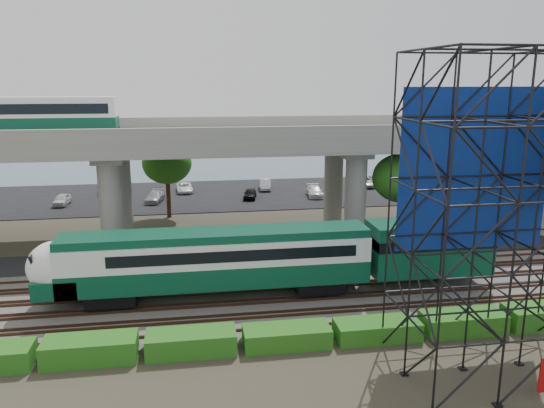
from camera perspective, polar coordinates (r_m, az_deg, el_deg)
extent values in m
plane|color=#474233|center=(32.81, -1.57, -11.56)|extent=(140.00, 140.00, 0.00)
cube|color=slate|center=(34.58, -2.00, -10.03)|extent=(90.00, 12.00, 0.20)
cube|color=black|center=(42.49, -3.40, -5.61)|extent=(90.00, 5.00, 0.08)
cube|color=black|center=(65.11, -5.43, 1.04)|extent=(90.00, 18.00, 0.08)
cube|color=#405C6A|center=(86.72, -6.35, 4.06)|extent=(140.00, 40.00, 0.03)
cube|color=#472D1E|center=(30.25, -0.89, -13.22)|extent=(90.00, 0.08, 0.16)
cube|color=#472D1E|center=(31.54, -1.26, -12.06)|extent=(90.00, 0.08, 0.16)
cube|color=#472D1E|center=(32.04, -1.40, -11.64)|extent=(90.00, 0.08, 0.16)
cube|color=#472D1E|center=(33.34, -1.73, -10.61)|extent=(90.00, 0.08, 0.16)
cube|color=#472D1E|center=(33.85, -1.85, -10.23)|extent=(90.00, 0.08, 0.16)
cube|color=#472D1E|center=(35.17, -2.15, -9.30)|extent=(90.00, 0.08, 0.16)
cube|color=#472D1E|center=(35.68, -2.26, -8.96)|extent=(90.00, 0.08, 0.16)
cube|color=#472D1E|center=(37.01, -2.52, -8.12)|extent=(90.00, 0.08, 0.16)
cube|color=#472D1E|center=(37.53, -2.62, -7.81)|extent=(90.00, 0.08, 0.16)
cube|color=#472D1E|center=(38.87, -2.86, -7.06)|extent=(90.00, 0.08, 0.16)
cube|color=black|center=(34.46, -16.84, -9.42)|extent=(3.00, 2.20, 0.90)
cube|color=black|center=(35.02, 4.96, -8.51)|extent=(3.00, 2.20, 0.90)
cube|color=#09432D|center=(33.71, -5.88, -7.31)|extent=(19.00, 3.00, 1.40)
cube|color=white|center=(33.23, -5.94, -4.97)|extent=(19.00, 3.00, 1.50)
cube|color=#09432D|center=(32.93, -5.98, -3.32)|extent=(19.00, 2.60, 0.50)
cube|color=black|center=(33.27, -4.22, -4.82)|extent=(15.00, 3.06, 0.70)
ellipsoid|color=white|center=(34.32, -22.06, -6.28)|extent=(3.60, 3.00, 3.20)
cube|color=#09432D|center=(34.67, -21.91, -7.92)|extent=(2.60, 3.00, 1.10)
cube|color=black|center=(34.44, -23.92, -5.51)|extent=(0.48, 2.00, 1.09)
cube|color=#09432D|center=(36.76, 16.49, -4.40)|extent=(8.00, 3.00, 3.40)
cube|color=#9E9B93|center=(45.98, -4.22, 6.78)|extent=(80.00, 12.00, 1.20)
cube|color=#9E9B93|center=(40.17, -3.56, 7.50)|extent=(80.00, 0.50, 1.10)
cube|color=#9E9B93|center=(51.58, -4.79, 8.75)|extent=(80.00, 0.50, 1.10)
cylinder|color=#9E9B93|center=(43.61, -16.93, -0.26)|extent=(1.80, 1.80, 8.00)
cylinder|color=#9E9B93|center=(50.39, -15.88, 1.58)|extent=(1.80, 1.80, 8.00)
cube|color=#9E9B93|center=(46.36, -16.67, 5.19)|extent=(2.40, 9.00, 0.60)
cylinder|color=#9E9B93|center=(45.30, 8.97, 0.65)|extent=(1.80, 1.80, 8.00)
cylinder|color=#9E9B93|center=(51.86, 6.62, 2.32)|extent=(1.80, 1.80, 8.00)
cube|color=#9E9B93|center=(47.95, 7.85, 5.87)|extent=(2.40, 9.00, 0.60)
cylinder|color=#9E9B93|center=(59.23, 23.67, 2.65)|extent=(1.80, 1.80, 8.00)
cube|color=#9E9B93|center=(55.85, 25.93, 5.70)|extent=(2.40, 9.00, 0.60)
cube|color=black|center=(47.22, -23.50, 7.05)|extent=(12.00, 2.50, 0.70)
cube|color=#09432D|center=(47.16, -23.59, 8.02)|extent=(12.00, 2.50, 0.90)
cube|color=white|center=(47.09, -23.71, 9.35)|extent=(12.00, 2.50, 1.30)
cube|color=black|center=(47.09, -23.72, 9.41)|extent=(11.00, 2.56, 0.80)
cube|color=white|center=(47.06, -23.80, 10.32)|extent=(12.00, 2.40, 0.30)
cube|color=navy|center=(28.79, 21.01, 3.45)|extent=(8.10, 0.08, 8.25)
cube|color=black|center=(29.27, 22.50, -15.80)|extent=(9.36, 6.36, 0.08)
cube|color=#1E6116|center=(28.95, -18.96, -14.58)|extent=(4.60, 1.80, 1.20)
cube|color=#1E6116|center=(28.48, -8.68, -14.50)|extent=(4.60, 1.80, 1.15)
cube|color=#1E6116|center=(28.90, 1.59, -14.04)|extent=(4.60, 1.80, 1.03)
cube|color=#1E6116|center=(30.13, 11.23, -13.12)|extent=(4.60, 1.80, 1.01)
cube|color=#1E6116|center=(32.08, 19.84, -11.89)|extent=(4.60, 1.80, 1.12)
cube|color=#1E6116|center=(34.65, 27.25, -10.63)|extent=(4.60, 1.80, 1.20)
cylinder|color=#382314|center=(47.03, 13.54, -1.10)|extent=(0.44, 0.44, 4.80)
ellipsoid|color=#1E6116|center=(46.36, 13.76, 2.73)|extent=(4.94, 4.94, 4.18)
cylinder|color=#382314|center=(54.78, -11.09, 1.04)|extent=(0.44, 0.44, 4.80)
ellipsoid|color=#1E6116|center=(54.20, -11.24, 4.34)|extent=(4.94, 4.94, 4.18)
imported|color=black|center=(42.10, -13.55, -5.18)|extent=(4.80, 2.66, 1.27)
imported|color=silver|center=(63.55, -21.67, 0.44)|extent=(1.60, 3.63, 1.22)
imported|color=#A9ACB1|center=(67.59, -17.34, 1.49)|extent=(2.17, 3.86, 1.21)
imported|color=#96989D|center=(62.07, -12.48, 0.77)|extent=(2.38, 4.32, 1.19)
imported|color=white|center=(66.84, -9.40, 1.76)|extent=(2.11, 4.14, 1.12)
imported|color=black|center=(62.32, -2.39, 1.13)|extent=(2.05, 3.69, 1.19)
imported|color=#AAAEB2|center=(67.48, -0.73, 2.13)|extent=(1.92, 4.12, 1.31)
imported|color=silver|center=(63.65, 4.61, 1.38)|extent=(2.22, 4.44, 1.24)
imported|color=#9FA3A6|center=(70.53, 9.88, 2.40)|extent=(2.27, 4.65, 1.27)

